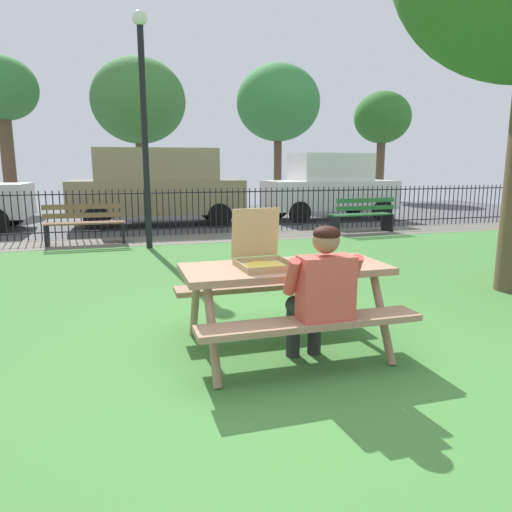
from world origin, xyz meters
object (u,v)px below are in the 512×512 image
object	(u,v)px
adult_at_table	(320,291)
park_bench_center	(85,224)
parked_car_left	(158,185)
far_tree_midright	(278,103)
far_tree_center	(139,101)
far_tree_right	(382,119)
pizza_box_open	(262,256)
parked_car_center	(330,186)
picnic_table_foreground	(285,285)
park_bench_right	(362,216)
far_tree_midleft	(2,92)
lamp_post_walkway	(144,109)

from	to	relation	value
adult_at_table	park_bench_center	size ratio (longest dim) A/B	0.74
parked_car_left	far_tree_midright	size ratio (longest dim) A/B	0.78
far_tree_center	far_tree_right	bearing A→B (deg)	0.00
pizza_box_open	park_bench_center	world-z (taller)	pizza_box_open
pizza_box_open	parked_car_center	world-z (taller)	parked_car_center
picnic_table_foreground	far_tree_right	size ratio (longest dim) A/B	0.36
parked_car_left	far_tree_center	size ratio (longest dim) A/B	0.79
pizza_box_open	park_bench_right	xyz separation A→B (m)	(4.48, 6.54, -0.45)
far_tree_midleft	parked_car_center	bearing A→B (deg)	-34.60
picnic_table_foreground	far_tree_midright	size ratio (longest dim) A/B	0.31
far_tree_midleft	far_tree_midright	bearing A→B (deg)	-0.00
pizza_box_open	adult_at_table	world-z (taller)	pizza_box_open
picnic_table_foreground	far_tree_center	distance (m)	16.89
pizza_box_open	park_bench_center	distance (m)	6.84
lamp_post_walkway	parked_car_left	world-z (taller)	lamp_post_walkway
parked_car_left	lamp_post_walkway	bearing A→B (deg)	-97.10
lamp_post_walkway	far_tree_center	bearing A→B (deg)	88.32
adult_at_table	parked_car_left	xyz separation A→B (m)	(-0.55, 9.94, 0.44)
picnic_table_foreground	far_tree_center	bearing A→B (deg)	91.99
parked_car_center	park_bench_center	bearing A→B (deg)	-157.24
picnic_table_foreground	parked_car_left	size ratio (longest dim) A/B	0.39
park_bench_right	far_tree_midright	bearing A→B (deg)	83.86
adult_at_table	far_tree_center	xyz separation A→B (m)	(-0.69, 17.00, 3.50)
adult_at_table	far_tree_center	distance (m)	17.37
picnic_table_foreground	parked_car_center	bearing A→B (deg)	63.58
park_bench_center	far_tree_midleft	world-z (taller)	far_tree_midleft
park_bench_center	far_tree_center	xyz separation A→B (m)	(1.57, 9.93, 3.74)
adult_at_table	park_bench_center	distance (m)	7.43
far_tree_right	lamp_post_walkway	bearing A→B (deg)	-136.51
park_bench_right	picnic_table_foreground	bearing A→B (deg)	-123.06
far_tree_right	far_tree_midleft	bearing A→B (deg)	180.00
parked_car_left	far_tree_midright	world-z (taller)	far_tree_midright
park_bench_right	parked_car_left	xyz separation A→B (m)	(-4.70, 2.87, 0.68)
park_bench_right	far_tree_midleft	world-z (taller)	far_tree_midleft
lamp_post_walkway	parked_car_left	distance (m)	4.06
pizza_box_open	adult_at_table	distance (m)	0.65
park_bench_center	parked_car_center	xyz separation A→B (m)	(6.83, 2.87, 0.59)
far_tree_midleft	far_tree_center	size ratio (longest dim) A/B	0.96
lamp_post_walkway	far_tree_midright	bearing A→B (deg)	59.94
picnic_table_foreground	lamp_post_walkway	bearing A→B (deg)	98.83
pizza_box_open	parked_car_center	distance (m)	10.61
park_bench_center	far_tree_center	bearing A→B (deg)	81.00
pizza_box_open	far_tree_midleft	distance (m)	17.66
lamp_post_walkway	far_tree_center	distance (m)	10.88
far_tree_midleft	far_tree_right	world-z (taller)	far_tree_midleft
lamp_post_walkway	far_tree_right	size ratio (longest dim) A/B	0.89
far_tree_right	parked_car_left	bearing A→B (deg)	-147.05
park_bench_center	parked_car_center	size ratio (longest dim) A/B	0.40
parked_car_left	far_tree_midright	xyz separation A→B (m)	(5.77, 7.06, 3.18)
parked_car_left	picnic_table_foreground	bearing A→B (deg)	-87.41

